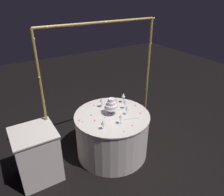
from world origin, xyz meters
name	(u,v)px	position (x,y,z in m)	size (l,w,h in m)	color
ground_plane	(112,151)	(0.00, 0.00, 0.00)	(12.00, 12.00, 0.00)	black
decorative_arch	(102,71)	(0.00, 0.30, 1.35)	(1.93, 0.06, 2.08)	olive
main_table	(112,134)	(0.00, 0.00, 0.37)	(1.18, 1.18, 0.73)	silver
side_table	(37,155)	(-1.18, 0.10, 0.39)	(0.58, 0.58, 0.79)	silver
tiered_cake	(111,105)	(0.01, 0.04, 0.88)	(0.22, 0.22, 0.27)	silver
wine_glass_0	(117,100)	(0.20, 0.18, 0.85)	(0.06, 0.06, 0.16)	silver
wine_glass_1	(103,123)	(-0.30, -0.26, 0.84)	(0.06, 0.06, 0.15)	silver
wine_glass_2	(125,102)	(0.28, 0.05, 0.86)	(0.07, 0.07, 0.16)	silver
wine_glass_3	(127,108)	(0.20, -0.12, 0.84)	(0.06, 0.06, 0.16)	silver
wine_glass_4	(102,100)	(-0.02, 0.30, 0.86)	(0.07, 0.07, 0.18)	silver
wine_glass_5	(123,96)	(0.38, 0.25, 0.86)	(0.06, 0.06, 0.17)	silver
wine_glass_6	(121,117)	(-0.02, -0.28, 0.85)	(0.06, 0.06, 0.16)	silver
cake_knife	(128,119)	(0.14, -0.24, 0.74)	(0.28, 0.13, 0.01)	silver
rose_petal_0	(90,104)	(-0.14, 0.50, 0.73)	(0.03, 0.02, 0.00)	#E02D47
rose_petal_1	(102,124)	(-0.26, -0.14, 0.73)	(0.04, 0.03, 0.00)	#E02D47
rose_petal_2	(132,126)	(0.09, -0.40, 0.73)	(0.03, 0.02, 0.00)	#E02D47
rose_petal_3	(135,105)	(0.49, 0.06, 0.73)	(0.04, 0.02, 0.00)	#E02D47
rose_petal_4	(120,102)	(0.34, 0.28, 0.73)	(0.03, 0.02, 0.00)	#E02D47
rose_petal_5	(124,132)	(-0.09, -0.46, 0.73)	(0.03, 0.02, 0.00)	#E02D47
rose_petal_6	(79,120)	(-0.50, 0.12, 0.73)	(0.04, 0.03, 0.00)	#E02D47
rose_petal_7	(101,105)	(-0.01, 0.35, 0.73)	(0.02, 0.02, 0.00)	#E02D47
rose_petal_8	(105,118)	(-0.14, -0.01, 0.73)	(0.03, 0.02, 0.00)	#E02D47
rose_petal_9	(91,115)	(-0.29, 0.15, 0.73)	(0.04, 0.03, 0.00)	#E02D47
rose_petal_10	(94,105)	(-0.10, 0.42, 0.73)	(0.03, 0.02, 0.00)	#E02D47
rose_petal_11	(95,121)	(-0.31, -0.01, 0.73)	(0.04, 0.02, 0.00)	#E02D47
rose_petal_12	(125,119)	(0.10, -0.21, 0.73)	(0.04, 0.03, 0.00)	#E02D47
rose_petal_13	(83,122)	(-0.48, 0.05, 0.73)	(0.03, 0.02, 0.00)	#E02D47
rose_petal_14	(106,106)	(0.06, 0.28, 0.73)	(0.03, 0.02, 0.00)	#E02D47
rose_petal_15	(140,113)	(0.41, -0.19, 0.73)	(0.03, 0.02, 0.00)	#E02D47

